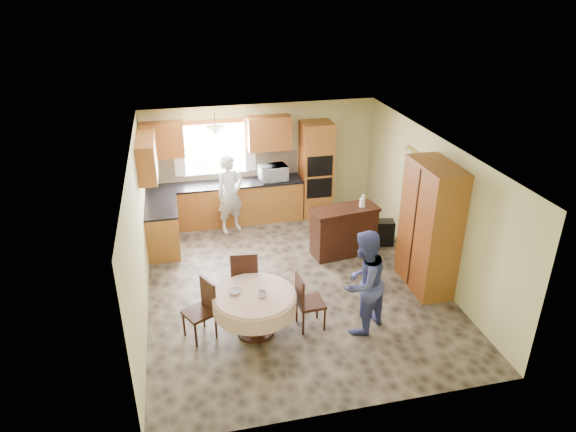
# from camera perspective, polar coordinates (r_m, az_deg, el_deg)

# --- Properties ---
(floor) EXTENTS (5.00, 6.00, 0.01)m
(floor) POSITION_cam_1_polar(r_m,az_deg,el_deg) (9.17, 0.58, -7.42)
(floor) COLOR #6F604D
(floor) RESTS_ON ground
(ceiling) EXTENTS (5.00, 6.00, 0.01)m
(ceiling) POSITION_cam_1_polar(r_m,az_deg,el_deg) (8.08, 0.65, 7.62)
(ceiling) COLOR white
(ceiling) RESTS_ON wall_back
(wall_back) EXTENTS (5.00, 0.02, 2.50)m
(wall_back) POSITION_cam_1_polar(r_m,az_deg,el_deg) (11.27, -2.96, 6.15)
(wall_back) COLOR #CECA84
(wall_back) RESTS_ON floor
(wall_front) EXTENTS (5.00, 0.02, 2.50)m
(wall_front) POSITION_cam_1_polar(r_m,az_deg,el_deg) (6.10, 7.34, -12.47)
(wall_front) COLOR #CECA84
(wall_front) RESTS_ON floor
(wall_left) EXTENTS (0.02, 6.00, 2.50)m
(wall_left) POSITION_cam_1_polar(r_m,az_deg,el_deg) (8.39, -16.25, -2.03)
(wall_left) COLOR #CECA84
(wall_left) RESTS_ON floor
(wall_right) EXTENTS (0.02, 6.00, 2.50)m
(wall_right) POSITION_cam_1_polar(r_m,az_deg,el_deg) (9.40, 15.60, 1.13)
(wall_right) COLOR #CECA84
(wall_right) RESTS_ON floor
(window) EXTENTS (1.40, 0.03, 1.10)m
(window) POSITION_cam_1_polar(r_m,az_deg,el_deg) (11.02, -8.15, 7.39)
(window) COLOR white
(window) RESTS_ON wall_back
(curtain_left) EXTENTS (0.22, 0.02, 1.15)m
(curtain_left) POSITION_cam_1_polar(r_m,az_deg,el_deg) (10.93, -12.08, 7.20)
(curtain_left) COLOR white
(curtain_left) RESTS_ON wall_back
(curtain_right) EXTENTS (0.22, 0.02, 1.15)m
(curtain_right) POSITION_cam_1_polar(r_m,az_deg,el_deg) (11.04, -4.24, 7.88)
(curtain_right) COLOR white
(curtain_right) RESTS_ON wall_back
(base_cab_back) EXTENTS (3.30, 0.60, 0.88)m
(base_cab_back) POSITION_cam_1_polar(r_m,az_deg,el_deg) (11.19, -6.89, 1.37)
(base_cab_back) COLOR #B77B30
(base_cab_back) RESTS_ON floor
(counter_back) EXTENTS (3.30, 0.64, 0.04)m
(counter_back) POSITION_cam_1_polar(r_m,az_deg,el_deg) (11.01, -7.01, 3.56)
(counter_back) COLOR black
(counter_back) RESTS_ON base_cab_back
(base_cab_left) EXTENTS (0.60, 1.20, 0.88)m
(base_cab_left) POSITION_cam_1_polar(r_m,az_deg,el_deg) (10.34, -13.75, -1.34)
(base_cab_left) COLOR #B77B30
(base_cab_left) RESTS_ON floor
(counter_left) EXTENTS (0.64, 1.20, 0.04)m
(counter_left) POSITION_cam_1_polar(r_m,az_deg,el_deg) (10.14, -14.01, 0.98)
(counter_left) COLOR black
(counter_left) RESTS_ON base_cab_left
(backsplash) EXTENTS (3.30, 0.02, 0.55)m
(backsplash) POSITION_cam_1_polar(r_m,az_deg,el_deg) (11.18, -7.26, 5.43)
(backsplash) COLOR beige
(backsplash) RESTS_ON wall_back
(wall_cab_left) EXTENTS (0.85, 0.33, 0.72)m
(wall_cab_left) POSITION_cam_1_polar(r_m,az_deg,el_deg) (10.76, -13.80, 8.20)
(wall_cab_left) COLOR #A65B29
(wall_cab_left) RESTS_ON wall_back
(wall_cab_right) EXTENTS (0.90, 0.33, 0.72)m
(wall_cab_right) POSITION_cam_1_polar(r_m,az_deg,el_deg) (10.93, -2.10, 9.19)
(wall_cab_right) COLOR #A65B29
(wall_cab_right) RESTS_ON wall_back
(wall_cab_side) EXTENTS (0.33, 1.20, 0.72)m
(wall_cab_side) POSITION_cam_1_polar(r_m,az_deg,el_deg) (9.79, -15.42, 6.29)
(wall_cab_side) COLOR #A65B29
(wall_cab_side) RESTS_ON wall_left
(oven_tower) EXTENTS (0.66, 0.62, 2.12)m
(oven_tower) POSITION_cam_1_polar(r_m,az_deg,el_deg) (11.29, 3.11, 5.16)
(oven_tower) COLOR #B77B30
(oven_tower) RESTS_ON floor
(oven_upper) EXTENTS (0.56, 0.01, 0.45)m
(oven_upper) POSITION_cam_1_polar(r_m,az_deg,el_deg) (10.94, 3.59, 5.53)
(oven_upper) COLOR black
(oven_upper) RESTS_ON oven_tower
(oven_lower) EXTENTS (0.56, 0.01, 0.45)m
(oven_lower) POSITION_cam_1_polar(r_m,az_deg,el_deg) (11.12, 3.52, 3.11)
(oven_lower) COLOR black
(oven_lower) RESTS_ON oven_tower
(pendant) EXTENTS (0.36, 0.36, 0.18)m
(pendant) POSITION_cam_1_polar(r_m,az_deg,el_deg) (10.41, -8.07, 9.31)
(pendant) COLOR beige
(pendant) RESTS_ON ceiling
(sideboard) EXTENTS (1.33, 0.69, 0.91)m
(sideboard) POSITION_cam_1_polar(r_m,az_deg,el_deg) (9.91, 6.21, -1.84)
(sideboard) COLOR #3C1A10
(sideboard) RESTS_ON floor
(space_heater) EXTENTS (0.42, 0.33, 0.52)m
(space_heater) POSITION_cam_1_polar(r_m,az_deg,el_deg) (10.46, 10.61, -1.81)
(space_heater) COLOR black
(space_heater) RESTS_ON floor
(cupboard) EXTENTS (0.59, 1.17, 2.24)m
(cupboard) POSITION_cam_1_polar(r_m,az_deg,el_deg) (8.90, 15.51, -1.23)
(cupboard) COLOR #B77B30
(cupboard) RESTS_ON floor
(dining_table) EXTENTS (1.25, 1.25, 0.71)m
(dining_table) POSITION_cam_1_polar(r_m,az_deg,el_deg) (7.72, -3.74, -9.59)
(dining_table) COLOR #3C1A10
(dining_table) RESTS_ON floor
(chair_left) EXTENTS (0.54, 0.54, 0.93)m
(chair_left) POSITION_cam_1_polar(r_m,az_deg,el_deg) (7.80, -9.45, -9.87)
(chair_left) COLOR #3C1A10
(chair_left) RESTS_ON floor
(chair_back) EXTENTS (0.50, 0.50, 1.04)m
(chair_back) POSITION_cam_1_polar(r_m,az_deg,el_deg) (8.31, -4.85, -6.65)
(chair_back) COLOR #3C1A10
(chair_back) RESTS_ON floor
(chair_right) EXTENTS (0.42, 0.42, 0.92)m
(chair_right) POSITION_cam_1_polar(r_m,az_deg,el_deg) (7.86, 2.03, -9.24)
(chair_right) COLOR #3C1A10
(chair_right) RESTS_ON floor
(framed_picture) EXTENTS (0.06, 0.61, 0.51)m
(framed_picture) POSITION_cam_1_polar(r_m,az_deg,el_deg) (9.83, 13.73, 5.75)
(framed_picture) COLOR gold
(framed_picture) RESTS_ON wall_right
(microwave) EXTENTS (0.63, 0.47, 0.33)m
(microwave) POSITION_cam_1_polar(r_m,az_deg,el_deg) (11.03, -1.68, 4.82)
(microwave) COLOR silver
(microwave) RESTS_ON counter_back
(person_sink) EXTENTS (0.71, 0.60, 1.66)m
(person_sink) POSITION_cam_1_polar(r_m,az_deg,el_deg) (10.67, -6.45, 2.44)
(person_sink) COLOR silver
(person_sink) RESTS_ON floor
(person_dining) EXTENTS (1.02, 0.97, 1.66)m
(person_dining) POSITION_cam_1_polar(r_m,az_deg,el_deg) (7.72, 8.36, -7.33)
(person_dining) COLOR #3C4383
(person_dining) RESTS_ON floor
(bowl_sideboard) EXTENTS (0.23, 0.23, 0.05)m
(bowl_sideboard) POSITION_cam_1_polar(r_m,az_deg,el_deg) (9.61, 4.66, 0.51)
(bowl_sideboard) COLOR #B2B2B2
(bowl_sideboard) RESTS_ON sideboard
(bottle_sideboard) EXTENTS (0.15, 0.15, 0.31)m
(bottle_sideboard) POSITION_cam_1_polar(r_m,az_deg,el_deg) (9.76, 8.26, 1.56)
(bottle_sideboard) COLOR silver
(bottle_sideboard) RESTS_ON sideboard
(cup_table) EXTENTS (0.14, 0.14, 0.10)m
(cup_table) POSITION_cam_1_polar(r_m,az_deg,el_deg) (7.54, -2.84, -8.65)
(cup_table) COLOR #B2B2B2
(cup_table) RESTS_ON dining_table
(bowl_table) EXTENTS (0.22, 0.22, 0.06)m
(bowl_table) POSITION_cam_1_polar(r_m,az_deg,el_deg) (7.65, -5.92, -8.36)
(bowl_table) COLOR #B2B2B2
(bowl_table) RESTS_ON dining_table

